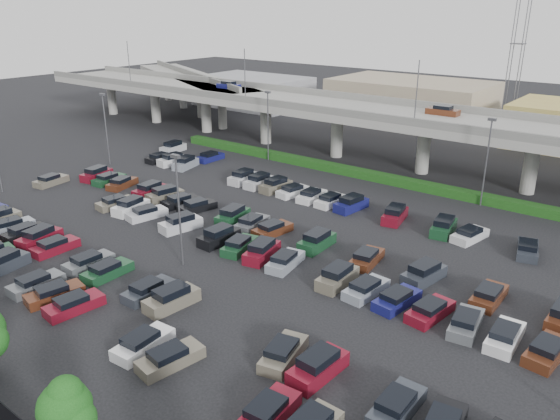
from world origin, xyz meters
TOP-DOWN VIEW (x-y plane):
  - ground at (0.00, 0.00)m, footprint 280.00×280.00m
  - overpass at (-0.22, 32.01)m, footprint 150.00×13.00m
  - on_ramp at (-52.10, 43.05)m, footprint 50.93×30.13m
  - hedge at (0.00, 25.00)m, footprint 66.00×1.60m
  - parked_cars at (-2.18, -3.75)m, footprint 63.03×41.62m
  - light_poles at (-4.13, 2.00)m, footprint 66.90×48.38m
  - distant_buildings at (12.38, 61.81)m, footprint 138.00×24.00m
  - comm_tower at (4.00, 74.00)m, footprint 2.40×2.40m

SIDE VIEW (x-z plane):
  - ground at x=0.00m, z-range 0.00..0.00m
  - hedge at x=0.00m, z-range 0.00..1.10m
  - parked_cars at x=-2.18m, z-range -0.20..1.47m
  - distant_buildings at x=12.38m, z-range -0.76..8.24m
  - light_poles at x=-4.13m, z-range 1.09..11.39m
  - on_ramp at x=-52.10m, z-range 2.46..11.26m
  - overpass at x=-0.22m, z-range -0.93..14.87m
  - comm_tower at x=4.00m, z-range 0.61..30.61m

